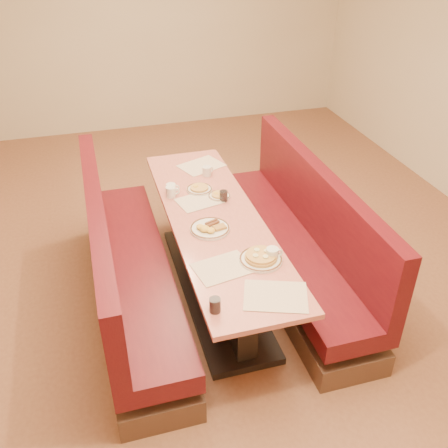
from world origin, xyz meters
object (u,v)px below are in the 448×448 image
object	(u,v)px
coffee_mug_d	(171,189)
coffee_mug_b	(171,192)
coffee_mug_c	(207,171)
diner_table	(215,256)
booth_left	(126,272)
eggs_plate	(210,228)
coffee_mug_a	(273,254)
soda_tumbler_mid	(224,196)
booth_right	(297,243)
soda_tumbler_near	(215,305)
pancake_plate	(261,258)

from	to	relation	value
coffee_mug_d	coffee_mug_b	bearing A→B (deg)	-103.41
coffee_mug_b	coffee_mug_c	size ratio (longest dim) A/B	1.07
diner_table	booth_left	distance (m)	0.73
eggs_plate	coffee_mug_a	xyz separation A→B (m)	(0.32, -0.48, 0.03)
eggs_plate	soda_tumbler_mid	xyz separation A→B (m)	(0.22, 0.40, 0.03)
coffee_mug_c	coffee_mug_d	size ratio (longest dim) A/B	0.96
booth_right	soda_tumbler_near	distance (m)	1.52
coffee_mug_a	soda_tumbler_mid	bearing A→B (deg)	95.69
coffee_mug_a	booth_left	bearing A→B (deg)	145.61
coffee_mug_c	soda_tumbler_mid	world-z (taller)	soda_tumbler_mid
soda_tumbler_mid	coffee_mug_b	bearing A→B (deg)	154.39
coffee_mug_d	soda_tumbler_mid	xyz separation A→B (m)	(0.39, -0.25, 0.00)
eggs_plate	coffee_mug_c	xyz separation A→B (m)	(0.21, 0.89, 0.03)
pancake_plate	soda_tumbler_mid	xyz separation A→B (m)	(-0.02, 0.87, 0.02)
coffee_mug_a	soda_tumbler_mid	distance (m)	0.88
booth_left	booth_right	world-z (taller)	same
coffee_mug_d	soda_tumbler_mid	distance (m)	0.46
booth_left	soda_tumbler_mid	world-z (taller)	booth_left
diner_table	coffee_mug_d	bearing A→B (deg)	117.57
coffee_mug_b	eggs_plate	bearing A→B (deg)	-67.49
booth_right	soda_tumbler_mid	xyz separation A→B (m)	(-0.59, 0.23, 0.43)
coffee_mug_a	coffee_mug_d	bearing A→B (deg)	112.73
pancake_plate	eggs_plate	size ratio (longest dim) A/B	0.99
diner_table	coffee_mug_c	world-z (taller)	coffee_mug_c
soda_tumbler_mid	diner_table	bearing A→B (deg)	-121.07
coffee_mug_c	diner_table	bearing A→B (deg)	-123.49
coffee_mug_b	soda_tumbler_mid	distance (m)	0.45
coffee_mug_d	coffee_mug_a	bearing A→B (deg)	-66.08
booth_right	pancake_plate	distance (m)	0.95
pancake_plate	coffee_mug_d	xyz separation A→B (m)	(-0.41, 1.12, 0.02)
pancake_plate	coffee_mug_d	distance (m)	1.19
booth_right	coffee_mug_c	size ratio (longest dim) A/B	22.70
coffee_mug_d	soda_tumbler_near	world-z (taller)	soda_tumbler_near
pancake_plate	coffee_mug_c	world-z (taller)	coffee_mug_c
booth_right	coffee_mug_c	bearing A→B (deg)	130.09
diner_table	booth_left	world-z (taller)	booth_left
coffee_mug_b	coffee_mug_d	bearing A→B (deg)	81.96
soda_tumbler_mid	pancake_plate	bearing A→B (deg)	-88.85
booth_right	coffee_mug_d	world-z (taller)	booth_right
pancake_plate	eggs_plate	distance (m)	0.53
eggs_plate	soda_tumbler_mid	size ratio (longest dim) A/B	3.34
coffee_mug_a	diner_table	bearing A→B (deg)	109.56
booth_left	soda_tumbler_near	size ratio (longest dim) A/B	25.94
pancake_plate	soda_tumbler_mid	size ratio (longest dim) A/B	3.30
pancake_plate	coffee_mug_a	world-z (taller)	coffee_mug_a
pancake_plate	coffee_mug_c	xyz separation A→B (m)	(-0.03, 1.36, 0.02)
soda_tumbler_mid	eggs_plate	bearing A→B (deg)	-119.29
diner_table	soda_tumbler_mid	xyz separation A→B (m)	(0.14, 0.23, 0.42)
booth_left	coffee_mug_c	bearing A→B (deg)	40.09
soda_tumbler_near	booth_left	bearing A→B (deg)	113.49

